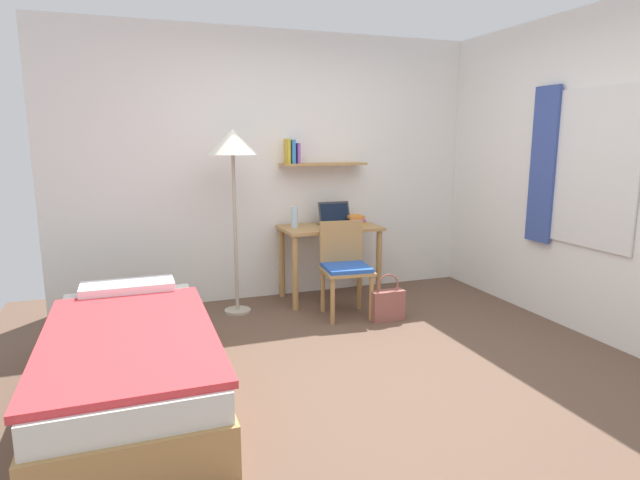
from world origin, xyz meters
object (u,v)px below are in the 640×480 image
at_px(desk, 330,241).
at_px(water_bottle, 295,217).
at_px(handbag, 387,304).
at_px(bed, 131,363).
at_px(standing_lamp, 233,150).
at_px(desk_chair, 345,264).
at_px(laptop, 336,219).
at_px(book_stack, 355,220).

bearing_deg(desk, water_bottle, 171.88).
distance_m(water_bottle, handbag, 1.23).
relative_size(bed, standing_lamp, 1.22).
bearing_deg(handbag, desk_chair, 136.37).
height_order(desk_chair, standing_lamp, standing_lamp).
relative_size(standing_lamp, water_bottle, 8.11).
relative_size(desk_chair, water_bottle, 4.12).
bearing_deg(bed, laptop, 38.89).
bearing_deg(laptop, desk_chair, -103.24).
bearing_deg(standing_lamp, laptop, 9.01).
xyz_separation_m(desk, laptop, (0.09, 0.06, 0.20)).
bearing_deg(bed, book_stack, 36.16).
height_order(bed, desk, desk).
xyz_separation_m(bed, book_stack, (2.18, 1.59, 0.54)).
xyz_separation_m(standing_lamp, laptop, (1.04, 0.16, -0.69)).
relative_size(standing_lamp, book_stack, 6.70).
xyz_separation_m(water_bottle, handbag, (0.60, -0.83, -0.69)).
height_order(desk, handbag, desk).
relative_size(laptop, handbag, 0.78).
height_order(desk_chair, laptop, laptop).
height_order(book_stack, handbag, book_stack).
distance_m(desk, standing_lamp, 1.31).
relative_size(standing_lamp, laptop, 5.04).
relative_size(desk, desk_chair, 1.13).
relative_size(desk_chair, laptop, 2.56).
bearing_deg(laptop, standing_lamp, -170.99).
bearing_deg(bed, water_bottle, 45.81).
distance_m(desk, laptop, 0.23).
bearing_deg(handbag, standing_lamp, 150.94).
xyz_separation_m(desk_chair, handbag, (0.29, -0.28, -0.32)).
relative_size(book_stack, handbag, 0.59).
bearing_deg(laptop, bed, -141.11).
bearing_deg(bed, desk_chair, 29.35).
bearing_deg(bed, desk, 39.12).
distance_m(bed, desk_chair, 2.12).
height_order(bed, handbag, bed).
bearing_deg(water_bottle, bed, -134.19).
xyz_separation_m(desk, book_stack, (0.29, 0.06, 0.19)).
height_order(desk_chair, water_bottle, water_bottle).
xyz_separation_m(bed, standing_lamp, (0.93, 1.42, 1.24)).
bearing_deg(laptop, handbag, -78.95).
height_order(desk_chair, handbag, desk_chair).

